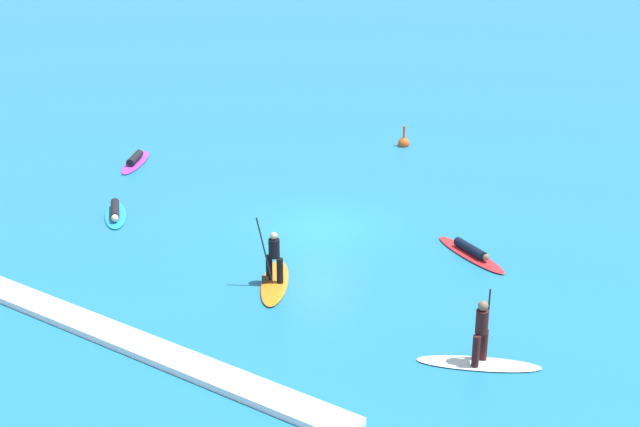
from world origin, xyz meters
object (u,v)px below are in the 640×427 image
object	(u,v)px
surfer_on_blue_board	(115,213)
surfer_on_red_board	(471,252)
marker_buoy	(404,143)
surfer_on_orange_board	(274,274)
surfer_on_white_board	(480,348)
surfer_on_purple_board	(135,160)

from	to	relation	value
surfer_on_blue_board	surfer_on_red_board	size ratio (longest dim) A/B	0.76
surfer_on_red_board	marker_buoy	size ratio (longest dim) A/B	3.07
surfer_on_red_board	marker_buoy	xyz separation A→B (m)	(-7.33, 8.83, 0.03)
marker_buoy	surfer_on_blue_board	bearing A→B (deg)	-108.94
surfer_on_orange_board	surfer_on_white_board	world-z (taller)	surfer_on_orange_board
surfer_on_orange_board	surfer_on_white_board	xyz separation A→B (m)	(6.85, -0.73, 0.14)
surfer_on_red_board	marker_buoy	world-z (taller)	marker_buoy
surfer_on_blue_board	surfer_on_white_board	distance (m)	14.76
surfer_on_purple_board	surfer_on_orange_board	distance (m)	12.71
surfer_on_purple_board	surfer_on_orange_board	xyz separation A→B (m)	(11.38, -5.65, 0.21)
surfer_on_blue_board	marker_buoy	size ratio (longest dim) A/B	2.34
surfer_on_blue_board	surfer_on_red_board	distance (m)	12.36
surfer_on_red_board	surfer_on_orange_board	world-z (taller)	surfer_on_orange_board
surfer_on_blue_board	surfer_on_orange_board	world-z (taller)	surfer_on_orange_board
surfer_on_red_board	marker_buoy	distance (m)	11.48
surfer_on_white_board	surfer_on_purple_board	bearing A→B (deg)	134.35
surfer_on_white_board	marker_buoy	distance (m)	17.86
surfer_on_white_board	surfer_on_blue_board	bearing A→B (deg)	146.46
surfer_on_red_board	surfer_on_orange_board	distance (m)	6.41
surfer_on_blue_board	surfer_on_orange_board	xyz separation A→B (m)	(7.80, -1.12, 0.21)
surfer_on_purple_board	surfer_on_blue_board	bearing A→B (deg)	-169.69
surfer_on_red_board	marker_buoy	bearing A→B (deg)	156.99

